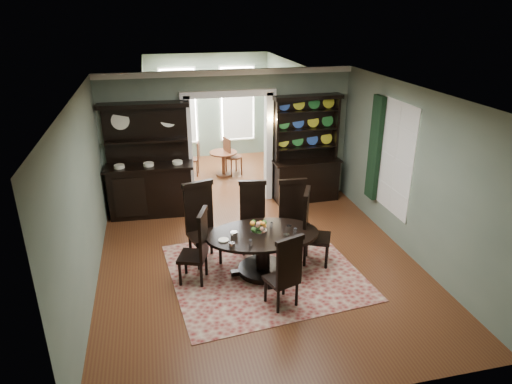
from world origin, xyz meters
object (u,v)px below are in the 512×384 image
at_px(dining_table, 263,245).
at_px(welsh_dresser, 306,163).
at_px(sideboard, 150,177).
at_px(parlor_table, 223,160).

distance_m(dining_table, welsh_dresser, 3.40).
height_order(sideboard, welsh_dresser, welsh_dresser).
xyz_separation_m(welsh_dresser, parlor_table, (-1.61, 1.94, -0.44)).
bearing_deg(sideboard, welsh_dresser, 3.44).
bearing_deg(sideboard, parlor_table, 49.01).
height_order(dining_table, parlor_table, dining_table).
xyz_separation_m(dining_table, welsh_dresser, (1.73, 2.90, 0.36)).
bearing_deg(sideboard, dining_table, -55.15).
relative_size(sideboard, welsh_dresser, 1.00).
xyz_separation_m(dining_table, sideboard, (-1.78, 2.88, 0.33)).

